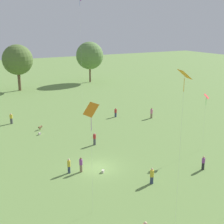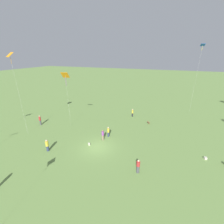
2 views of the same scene
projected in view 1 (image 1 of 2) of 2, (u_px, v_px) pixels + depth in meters
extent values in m
plane|color=#6B8E47|center=(98.00, 167.00, 35.82)|extent=(240.00, 240.00, 0.00)
cylinder|color=brown|center=(19.00, 81.00, 76.65)|extent=(0.70, 0.70, 4.81)
sphere|color=#516B33|center=(18.00, 60.00, 75.24)|extent=(7.32, 7.32, 7.32)
cylinder|color=brown|center=(90.00, 74.00, 87.85)|extent=(0.49, 0.49, 4.58)
sphere|color=#5B7F42|center=(90.00, 56.00, 86.45)|extent=(7.58, 7.58, 7.58)
cylinder|color=#333D5B|center=(69.00, 170.00, 34.40)|extent=(0.35, 0.35, 0.78)
cylinder|color=gold|center=(69.00, 164.00, 34.20)|extent=(0.42, 0.42, 0.69)
sphere|color=beige|center=(69.00, 160.00, 34.07)|extent=(0.24, 0.24, 0.24)
cylinder|color=#4C4C51|center=(11.00, 121.00, 51.44)|extent=(0.47, 0.47, 0.92)
cylinder|color=gold|center=(11.00, 116.00, 51.23)|extent=(0.55, 0.55, 0.62)
sphere|color=beige|center=(11.00, 114.00, 51.11)|extent=(0.24, 0.24, 0.24)
cylinder|color=#4C4C51|center=(95.00, 142.00, 42.41)|extent=(0.39, 0.39, 0.92)
cylinder|color=#B72D2D|center=(94.00, 136.00, 42.21)|extent=(0.46, 0.46, 0.57)
sphere|color=beige|center=(94.00, 134.00, 42.10)|extent=(0.24, 0.24, 0.24)
sphere|color=beige|center=(145.00, 223.00, 22.91)|extent=(0.24, 0.24, 0.24)
cylinder|color=#847056|center=(81.00, 168.00, 34.65)|extent=(0.42, 0.42, 0.86)
cylinder|color=purple|center=(81.00, 162.00, 34.45)|extent=(0.49, 0.49, 0.64)
sphere|color=brown|center=(81.00, 158.00, 34.33)|extent=(0.24, 0.24, 0.24)
cylinder|color=#847056|center=(151.00, 116.00, 54.48)|extent=(0.37, 0.37, 0.84)
cylinder|color=pink|center=(152.00, 111.00, 54.26)|extent=(0.43, 0.43, 0.75)
sphere|color=brown|center=(152.00, 109.00, 54.13)|extent=(0.24, 0.24, 0.24)
cylinder|color=#333D5B|center=(116.00, 115.00, 55.20)|extent=(0.51, 0.51, 0.78)
cylinder|color=#B72D2D|center=(116.00, 111.00, 55.00)|extent=(0.60, 0.60, 0.62)
sphere|color=tan|center=(116.00, 109.00, 54.89)|extent=(0.24, 0.24, 0.24)
cylinder|color=#333D5B|center=(152.00, 180.00, 32.15)|extent=(0.47, 0.47, 0.78)
cylinder|color=gold|center=(152.00, 173.00, 31.94)|extent=(0.55, 0.55, 0.72)
sphere|color=beige|center=(152.00, 169.00, 31.81)|extent=(0.24, 0.24, 0.24)
cylinder|color=#232328|center=(203.00, 166.00, 35.22)|extent=(0.42, 0.42, 0.82)
cylinder|color=purple|center=(203.00, 160.00, 35.03)|extent=(0.49, 0.49, 0.57)
sphere|color=tan|center=(204.00, 157.00, 34.92)|extent=(0.24, 0.24, 0.24)
cube|color=red|center=(206.00, 96.00, 39.13)|extent=(0.97, 0.92, 0.57)
cylinder|color=green|center=(206.00, 102.00, 39.32)|extent=(0.04, 0.04, 0.91)
cylinder|color=silver|center=(204.00, 123.00, 40.10)|extent=(0.01, 0.01, 7.15)
cube|color=orange|center=(185.00, 74.00, 21.99)|extent=(1.00, 1.14, 0.64)
cylinder|color=orange|center=(184.00, 85.00, 22.20)|extent=(0.04, 0.04, 0.94)
cylinder|color=silver|center=(179.00, 156.00, 23.70)|extent=(0.01, 0.01, 12.48)
cylinder|color=blue|center=(80.00, 3.00, 56.80)|extent=(0.04, 0.04, 0.99)
cylinder|color=silver|center=(81.00, 55.00, 59.37)|extent=(0.01, 0.01, 20.21)
cube|color=orange|center=(91.00, 110.00, 24.82)|extent=(1.01, 1.34, 0.94)
cylinder|color=purple|center=(91.00, 122.00, 25.12)|extent=(0.04, 0.04, 1.41)
cylinder|color=silver|center=(92.00, 163.00, 26.10)|extent=(0.01, 0.01, 9.34)
cylinder|color=brown|center=(40.00, 127.00, 48.44)|extent=(0.60, 0.53, 0.31)
sphere|color=brown|center=(42.00, 126.00, 48.72)|extent=(0.28, 0.28, 0.28)
cylinder|color=brown|center=(40.00, 129.00, 48.52)|extent=(0.14, 0.14, 0.27)
cube|color=beige|center=(103.00, 171.00, 34.58)|extent=(0.41, 0.39, 0.30)
cube|color=beige|center=(40.00, 134.00, 46.36)|extent=(0.40, 0.40, 0.30)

